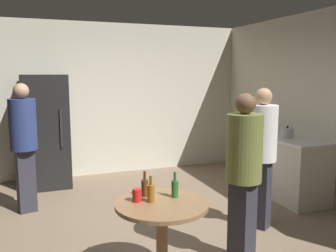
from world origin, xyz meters
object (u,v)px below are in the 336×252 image
at_px(foreground_table, 162,214).
at_px(person_in_navy_shirt, 24,138).
at_px(beer_bottle_green, 175,188).
at_px(refrigerator, 46,131).
at_px(plastic_cup_red, 137,195).
at_px(person_in_olive_shirt, 244,166).
at_px(kettle, 287,133).
at_px(wine_bottle_on_counter, 264,124).
at_px(beer_bottle_amber, 151,193).
at_px(person_in_white_shirt, 262,147).
at_px(beer_bottle_brown, 145,187).

xyz_separation_m(foreground_table, person_in_navy_shirt, (-1.11, 2.20, 0.36)).
relative_size(foreground_table, beer_bottle_green, 3.48).
bearing_deg(refrigerator, beer_bottle_green, -73.26).
relative_size(plastic_cup_red, person_in_olive_shirt, 0.07).
relative_size(kettle, person_in_navy_shirt, 0.14).
xyz_separation_m(kettle, wine_bottle_on_counter, (0.07, 0.65, 0.05)).
bearing_deg(plastic_cup_red, wine_bottle_on_counter, 36.22).
xyz_separation_m(foreground_table, plastic_cup_red, (-0.19, 0.10, 0.16)).
height_order(foreground_table, beer_bottle_amber, beer_bottle_amber).
bearing_deg(foreground_table, refrigerator, 103.81).
distance_m(wine_bottle_on_counter, person_in_olive_shirt, 2.58).
relative_size(person_in_white_shirt, person_in_olive_shirt, 1.01).
bearing_deg(person_in_olive_shirt, kettle, -158.11).
bearing_deg(wine_bottle_on_counter, foreground_table, -140.35).
height_order(refrigerator, wine_bottle_on_counter, refrigerator).
bearing_deg(refrigerator, foreground_table, -76.19).
relative_size(beer_bottle_green, person_in_white_shirt, 0.14).
distance_m(foreground_table, plastic_cup_red, 0.27).
relative_size(refrigerator, person_in_olive_shirt, 1.10).
bearing_deg(wine_bottle_on_counter, beer_bottle_green, -139.77).
bearing_deg(person_in_white_shirt, beer_bottle_brown, -15.54).
bearing_deg(person_in_navy_shirt, beer_bottle_amber, 11.06).
height_order(kettle, beer_bottle_amber, kettle).
bearing_deg(person_in_olive_shirt, person_in_navy_shirt, -65.54).
relative_size(beer_bottle_amber, person_in_olive_shirt, 0.14).
bearing_deg(person_in_olive_shirt, wine_bottle_on_counter, -148.00).
xyz_separation_m(kettle, foreground_table, (-2.43, -1.42, -0.34)).
height_order(kettle, foreground_table, kettle).
bearing_deg(refrigerator, person_in_navy_shirt, -106.44).
bearing_deg(person_in_olive_shirt, foreground_table, -13.05).
xyz_separation_m(beer_bottle_amber, person_in_olive_shirt, (0.93, 0.03, 0.14)).
bearing_deg(beer_bottle_green, beer_bottle_brown, 153.62).
distance_m(wine_bottle_on_counter, beer_bottle_green, 3.07).
relative_size(kettle, foreground_table, 0.30).
distance_m(plastic_cup_red, person_in_olive_shirt, 1.05).
height_order(wine_bottle_on_counter, person_in_white_shirt, person_in_white_shirt).
bearing_deg(person_in_olive_shirt, beer_bottle_brown, -26.11).
distance_m(beer_bottle_green, person_in_white_shirt, 1.46).
bearing_deg(kettle, plastic_cup_red, -153.31).
bearing_deg(beer_bottle_green, person_in_white_shirt, 24.38).
distance_m(plastic_cup_red, person_in_white_shirt, 1.78).
height_order(plastic_cup_red, person_in_white_shirt, person_in_white_shirt).
relative_size(refrigerator, beer_bottle_amber, 7.83).
xyz_separation_m(wine_bottle_on_counter, person_in_navy_shirt, (-3.61, 0.13, -0.02)).
relative_size(refrigerator, beer_bottle_brown, 7.83).
distance_m(refrigerator, person_in_olive_shirt, 3.58).
bearing_deg(beer_bottle_amber, refrigerator, 102.60).
bearing_deg(beer_bottle_brown, kettle, 25.70).
bearing_deg(wine_bottle_on_counter, person_in_navy_shirt, 177.99).
xyz_separation_m(wine_bottle_on_counter, beer_bottle_brown, (-2.58, -1.86, -0.20)).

